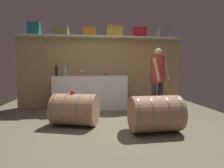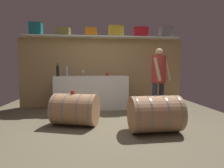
# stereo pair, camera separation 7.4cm
# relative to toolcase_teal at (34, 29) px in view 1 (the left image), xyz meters

# --- Properties ---
(ground_plane) EXTENTS (5.87, 7.76, 0.02)m
(ground_plane) POSITION_rel_toolcase_teal_xyz_m (1.80, -1.56, -2.16)
(ground_plane) COLOR brown
(back_wall_panel) EXTENTS (4.67, 0.10, 1.96)m
(back_wall_panel) POSITION_rel_toolcase_teal_xyz_m (1.80, 0.15, -1.17)
(back_wall_panel) COLOR tan
(back_wall_panel) RESTS_ON ground
(high_shelf_board) EXTENTS (4.30, 0.40, 0.03)m
(high_shelf_board) POSITION_rel_toolcase_teal_xyz_m (1.80, 0.00, -0.18)
(high_shelf_board) COLOR silver
(high_shelf_board) RESTS_ON back_wall_panel
(toolcase_teal) EXTENTS (0.32, 0.27, 0.33)m
(toolcase_teal) POSITION_rel_toolcase_teal_xyz_m (0.00, 0.00, 0.00)
(toolcase_teal) COLOR #1A747C
(toolcase_teal) RESTS_ON high_shelf_board
(toolcase_olive) EXTENTS (0.38, 0.33, 0.21)m
(toolcase_olive) POSITION_rel_toolcase_teal_xyz_m (0.71, 0.00, -0.06)
(toolcase_olive) COLOR olive
(toolcase_olive) RESTS_ON high_shelf_board
(toolcase_orange) EXTENTS (0.34, 0.31, 0.22)m
(toolcase_orange) POSITION_rel_toolcase_teal_xyz_m (1.46, 0.00, -0.05)
(toolcase_orange) COLOR orange
(toolcase_orange) RESTS_ON high_shelf_board
(toolcase_yellow) EXTENTS (0.41, 0.23, 0.30)m
(toolcase_yellow) POSITION_rel_toolcase_teal_xyz_m (2.16, 0.00, -0.01)
(toolcase_yellow) COLOR gold
(toolcase_yellow) RESTS_ON high_shelf_board
(toolcase_red) EXTENTS (0.39, 0.29, 0.27)m
(toolcase_red) POSITION_rel_toolcase_teal_xyz_m (2.88, 0.00, -0.03)
(toolcase_red) COLOR red
(toolcase_red) RESTS_ON high_shelf_board
(toolcase_grey) EXTENTS (0.35, 0.25, 0.32)m
(toolcase_grey) POSITION_rel_toolcase_teal_xyz_m (3.61, 0.00, -0.01)
(toolcase_grey) COLOR gray
(toolcase_grey) RESTS_ON high_shelf_board
(work_cabinet) EXTENTS (1.94, 0.58, 0.91)m
(work_cabinet) POSITION_rel_toolcase_teal_xyz_m (1.47, -0.20, -1.70)
(work_cabinet) COLOR silver
(work_cabinet) RESTS_ON ground
(wine_bottle_dark) EXTENTS (0.07, 0.07, 0.33)m
(wine_bottle_dark) POSITION_rel_toolcase_teal_xyz_m (0.62, -0.42, -1.10)
(wine_bottle_dark) COLOR black
(wine_bottle_dark) RESTS_ON work_cabinet
(wine_bottle_clear) EXTENTS (0.07, 0.07, 0.29)m
(wine_bottle_clear) POSITION_rel_toolcase_teal_xyz_m (0.82, -0.22, -1.12)
(wine_bottle_clear) COLOR #B5BEBC
(wine_bottle_clear) RESTS_ON work_cabinet
(wine_glass) EXTENTS (0.08, 0.08, 0.15)m
(wine_glass) POSITION_rel_toolcase_teal_xyz_m (1.24, -0.08, -1.14)
(wine_glass) COLOR white
(wine_glass) RESTS_ON work_cabinet
(red_funnel) EXTENTS (0.11, 0.11, 0.10)m
(red_funnel) POSITION_rel_toolcase_teal_xyz_m (1.90, -0.16, -1.20)
(red_funnel) COLOR red
(red_funnel) RESTS_ON work_cabinet
(wine_barrel_near) EXTENTS (0.98, 0.82, 0.62)m
(wine_barrel_near) POSITION_rel_toolcase_teal_xyz_m (1.16, -1.64, -1.85)
(wine_barrel_near) COLOR #A67953
(wine_barrel_near) RESTS_ON ground
(wine_barrel_far) EXTENTS (0.88, 0.66, 0.64)m
(wine_barrel_far) POSITION_rel_toolcase_teal_xyz_m (2.57, -2.19, -1.83)
(wine_barrel_far) COLOR #9F7351
(wine_barrel_far) RESTS_ON ground
(tasting_cup) EXTENTS (0.07, 0.07, 0.06)m
(tasting_cup) POSITION_rel_toolcase_teal_xyz_m (1.11, -1.64, -1.51)
(tasting_cup) COLOR red
(tasting_cup) RESTS_ON wine_barrel_near
(winemaker_pouring) EXTENTS (0.50, 0.47, 1.57)m
(winemaker_pouring) POSITION_rel_toolcase_teal_xyz_m (3.06, -1.03, -1.19)
(winemaker_pouring) COLOR #292F3E
(winemaker_pouring) RESTS_ON ground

